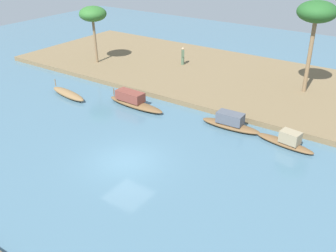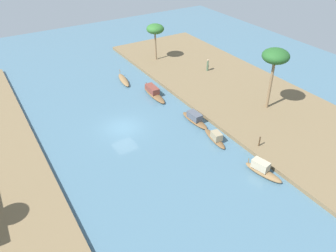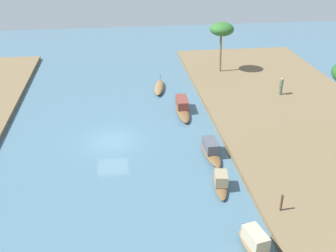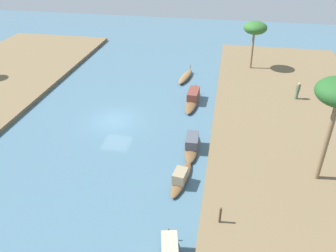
# 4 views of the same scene
# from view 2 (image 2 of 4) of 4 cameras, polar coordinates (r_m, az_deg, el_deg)

# --- Properties ---
(river_water) EXTENTS (78.47, 78.47, 0.00)m
(river_water) POSITION_cam_2_polar(r_m,az_deg,el_deg) (37.51, -7.60, -0.32)
(river_water) COLOR #476B7F
(river_water) RESTS_ON ground
(riverbank_left) EXTENTS (45.87, 14.95, 0.42)m
(riverbank_left) POSITION_cam_2_polar(r_m,az_deg,el_deg) (45.32, 11.42, 5.93)
(riverbank_left) COLOR brown
(riverbank_left) RESTS_ON ground
(sampan_foreground) EXTENTS (3.89, 1.76, 1.34)m
(sampan_foreground) POSITION_cam_2_polar(r_m,az_deg,el_deg) (31.99, 15.73, -7.16)
(sampan_foreground) COLOR brown
(sampan_foreground) RESTS_ON river_water
(sampan_open_hull) EXTENTS (5.27, 1.30, 1.18)m
(sampan_open_hull) POSITION_cam_2_polar(r_m,az_deg,el_deg) (43.45, -2.48, 5.71)
(sampan_open_hull) COLOR brown
(sampan_open_hull) RESTS_ON river_water
(sampan_with_red_awning) EXTENTS (4.33, 1.23, 1.17)m
(sampan_with_red_awning) POSITION_cam_2_polar(r_m,az_deg,el_deg) (38.09, 4.55, 1.26)
(sampan_with_red_awning) COLOR brown
(sampan_with_red_awning) RESTS_ON river_water
(sampan_upstream_small) EXTENTS (4.05, 1.43, 1.12)m
(sampan_upstream_small) POSITION_cam_2_polar(r_m,az_deg,el_deg) (35.35, 8.03, -1.93)
(sampan_upstream_small) COLOR brown
(sampan_upstream_small) RESTS_ON river_water
(sampan_midstream) EXTENTS (4.34, 1.60, 1.10)m
(sampan_midstream) POSITION_cam_2_polar(r_m,az_deg,el_deg) (47.56, -7.54, 7.75)
(sampan_midstream) COLOR brown
(sampan_midstream) RESTS_ON river_water
(person_on_near_bank) EXTENTS (0.43, 0.43, 1.72)m
(person_on_near_bank) POSITION_cam_2_polar(r_m,az_deg,el_deg) (49.68, 6.75, 10.18)
(person_on_near_bank) COLOR #4C664C
(person_on_near_bank) RESTS_ON riverbank_left
(mooring_post) EXTENTS (0.14, 0.14, 1.10)m
(mooring_post) POSITION_cam_2_polar(r_m,az_deg,el_deg) (34.68, 15.27, -2.53)
(mooring_post) COLOR #4C3823
(mooring_post) RESTS_ON riverbank_left
(palm_tree_left_near) EXTENTS (3.02, 3.02, 7.30)m
(palm_tree_left_near) POSITION_cam_2_polar(r_m,az_deg,el_deg) (39.23, 17.80, 11.07)
(palm_tree_left_near) COLOR #7F6647
(palm_tree_left_near) RESTS_ON riverbank_left
(palm_tree_left_far) EXTENTS (2.65, 2.65, 5.54)m
(palm_tree_left_far) POSITION_cam_2_polar(r_m,az_deg,el_deg) (51.98, -2.18, 16.09)
(palm_tree_left_far) COLOR #7F6647
(palm_tree_left_far) RESTS_ON riverbank_left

